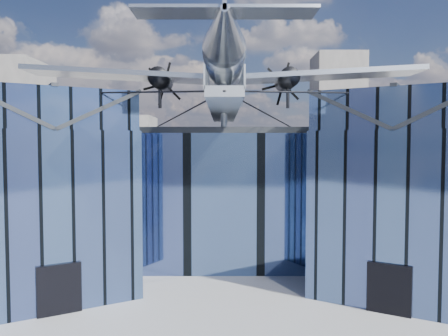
{
  "coord_description": "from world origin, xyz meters",
  "views": [
    {
      "loc": [
        -0.07,
        -26.54,
        8.7
      ],
      "look_at": [
        0.0,
        2.0,
        7.2
      ],
      "focal_mm": 35.0,
      "sensor_mm": 36.0,
      "label": 1
    }
  ],
  "objects": [
    {
      "name": "ground_plane",
      "position": [
        0.0,
        0.0,
        0.0
      ],
      "size": [
        120.0,
        120.0,
        0.0
      ],
      "primitive_type": "plane",
      "color": "gray"
    },
    {
      "name": "museum",
      "position": [
        0.0,
        5.82,
        5.54
      ],
      "size": [
        32.88,
        24.5,
        17.6
      ],
      "color": "#455B8C",
      "rests_on": "ground"
    },
    {
      "name": "bg_towers",
      "position": [
        1.45,
        50.49,
        10.01
      ],
      "size": [
        77.0,
        24.5,
        26.0
      ],
      "color": "gray",
      "rests_on": "ground"
    }
  ]
}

